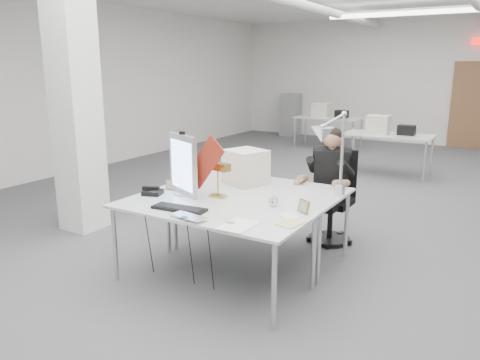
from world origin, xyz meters
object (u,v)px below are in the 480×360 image
Objects in this scene: monitor at (183,165)px; beige_monitor at (246,167)px; office_chair at (331,202)px; seated_person at (331,167)px; bankers_lamp at (218,180)px; desk_main at (211,209)px; laptop at (184,219)px; architect_lamp at (333,152)px; desk_phone at (153,192)px.

monitor is 1.53× the size of beige_monitor.
seated_person is at bearing -108.09° from office_chair.
beige_monitor reaches higher than bankers_lamp.
bankers_lamp reaches higher than desk_main.
office_chair reaches higher than desk_main.
laptop is 0.87× the size of beige_monitor.
architect_lamp is (1.35, 0.51, 0.18)m from monitor.
office_chair is 2.47× the size of beige_monitor.
office_chair is at bearing 63.95° from beige_monitor.
monitor is at bearing -137.75° from architect_lamp.
seated_person is at bearing 71.18° from desk_main.
monitor is 0.41m from desk_phone.
bankers_lamp is at bearing 4.05° from desk_phone.
seated_person is 1.42m from bankers_lamp.
seated_person is 0.97m from beige_monitor.
office_chair is 1.19m from architect_lamp.
architect_lamp is at bearing -88.49° from office_chair.
laptop is 1.35m from beige_monitor.
seated_person is (0.00, -0.05, 0.42)m from office_chair.
seated_person reaches higher than desk_main.
monitor is 1.72× the size of bankers_lamp.
monitor is at bearing -95.36° from beige_monitor.
bankers_lamp is at bearing -136.94° from seated_person.
desk_main is at bearing -55.07° from bankers_lamp.
seated_person is 2.19× the size of beige_monitor.
architect_lamp is at bearing 62.89° from laptop.
monitor reaches higher than beige_monitor.
monitor is at bearing 15.82° from desk_phone.
laptop is 0.89m from desk_phone.
desk_phone is 0.46× the size of beige_monitor.
desk_phone is at bearing -103.79° from beige_monitor.
bankers_lamp is at bearing -135.54° from architect_lamp.
bankers_lamp is 1.12m from architect_lamp.
office_chair is (0.54, 1.63, -0.26)m from desk_main.
monitor is 0.76m from beige_monitor.
desk_main is 0.75m from desk_phone.
monitor reaches higher than desk_main.
architect_lamp reaches higher than bankers_lamp.
office_chair is at bearing 71.91° from seated_person.
monitor is at bearing 137.03° from laptop.
bankers_lamp is at bearing 114.11° from desk_main.
desk_phone is 1.80m from architect_lamp.
beige_monitor is 1.09m from architect_lamp.
seated_person is 2.47× the size of bankers_lamp.
desk_main is 3.02× the size of monitor.
beige_monitor is (0.57, 0.86, 0.16)m from desk_phone.
architect_lamp is (0.85, 0.75, 0.49)m from desk_main.
seated_person reaches higher than office_chair.
seated_person reaches higher than bankers_lamp.
architect_lamp reaches higher than monitor.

